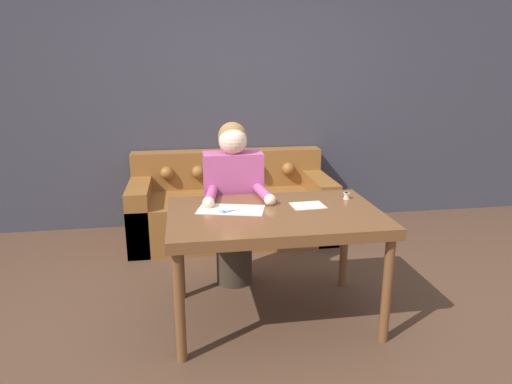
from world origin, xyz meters
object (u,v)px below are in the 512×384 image
object	(u,v)px
dining_table	(275,223)
person	(234,203)
scissors	(231,211)
couch	(231,207)
thread_spool	(346,196)

from	to	relation	value
dining_table	person	world-z (taller)	person
scissors	couch	bearing A→B (deg)	84.08
couch	thread_spool	world-z (taller)	couch
dining_table	person	bearing A→B (deg)	109.88
person	scissors	distance (m)	0.54
dining_table	couch	distance (m)	1.65
scissors	thread_spool	world-z (taller)	thread_spool
dining_table	person	size ratio (longest dim) A/B	1.08
dining_table	scissors	size ratio (longest dim) A/B	5.78
scissors	dining_table	bearing A→B (deg)	-9.81
dining_table	scissors	world-z (taller)	scissors
person	scissors	world-z (taller)	person
person	thread_spool	size ratio (longest dim) A/B	28.21
couch	scissors	world-z (taller)	couch
couch	scissors	size ratio (longest dim) A/B	8.22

